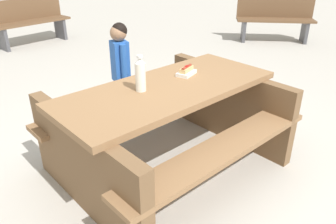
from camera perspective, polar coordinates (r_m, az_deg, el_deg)
name	(u,v)px	position (r m, az deg, el deg)	size (l,w,h in m)	color
ground_plane	(168,165)	(2.95, 0.00, -9.15)	(30.00, 30.00, 0.00)	#B7B2A8
picnic_table	(168,121)	(2.72, 0.00, -1.51)	(1.98, 1.64, 0.75)	olive
soda_bottle	(140,75)	(2.47, -4.77, 6.44)	(0.08, 0.08, 0.27)	silver
hotdog_tray	(186,71)	(2.82, 3.19, 7.01)	(0.19, 0.14, 0.08)	white
child_in_coat	(120,62)	(3.41, -8.21, 8.59)	(0.20, 0.25, 1.07)	#262633
park_bench_near	(275,18)	(7.20, 17.90, 15.09)	(1.16, 1.47, 0.85)	brown
park_bench_mid	(29,21)	(7.18, -22.75, 14.32)	(1.52, 0.46, 0.85)	brown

